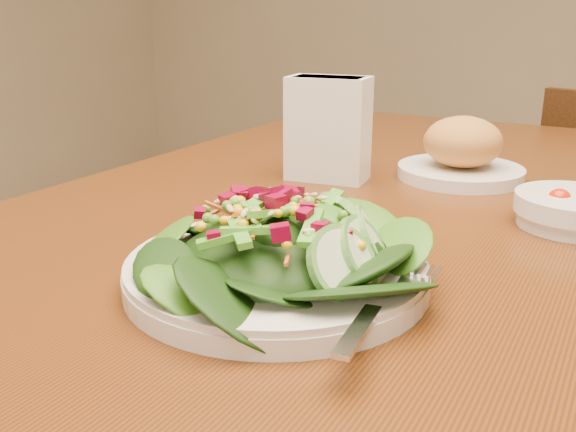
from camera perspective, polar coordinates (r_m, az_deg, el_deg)
The scene contains 5 objects.
dining_table at distance 0.75m, azimuth 10.01°, elevation -7.66°, with size 0.90×1.40×0.75m.
salad_plate at distance 0.53m, azimuth -0.22°, elevation -3.55°, with size 0.26×0.25×0.07m.
bread_plate at distance 0.90m, azimuth 15.20°, elevation 5.38°, with size 0.17×0.17×0.09m.
tomato_bowl at distance 0.74m, azimuth 24.13°, elevation 0.48°, with size 0.12×0.12×0.04m.
napkin_holder at distance 0.86m, azimuth 3.59°, elevation 7.99°, with size 0.11×0.07×0.14m.
Camera 1 is at (0.21, -0.65, 0.97)m, focal length 40.00 mm.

